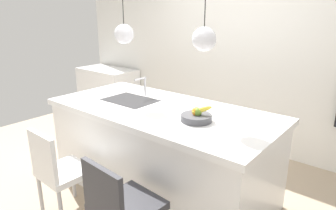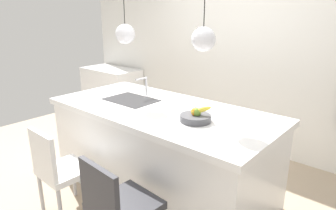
% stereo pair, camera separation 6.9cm
% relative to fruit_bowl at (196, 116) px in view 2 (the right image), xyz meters
% --- Properties ---
extents(floor, '(6.60, 6.60, 0.00)m').
position_rel_fruit_bowl_xyz_m(floor, '(-0.50, 0.08, -0.98)').
color(floor, tan).
rests_on(floor, ground).
extents(back_wall, '(6.00, 0.10, 2.60)m').
position_rel_fruit_bowl_xyz_m(back_wall, '(-0.50, 1.73, 0.32)').
color(back_wall, silver).
rests_on(back_wall, ground).
extents(kitchen_island, '(2.37, 1.11, 0.94)m').
position_rel_fruit_bowl_xyz_m(kitchen_island, '(-0.50, 0.08, -0.51)').
color(kitchen_island, white).
rests_on(kitchen_island, ground).
extents(sink_basin, '(0.56, 0.40, 0.02)m').
position_rel_fruit_bowl_xyz_m(sink_basin, '(-0.94, 0.08, -0.05)').
color(sink_basin, '#2D2D30').
rests_on(sink_basin, kitchen_island).
extents(faucet, '(0.02, 0.17, 0.22)m').
position_rel_fruit_bowl_xyz_m(faucet, '(-0.94, 0.30, 0.10)').
color(faucet, silver).
rests_on(faucet, kitchen_island).
extents(fruit_bowl, '(0.28, 0.28, 0.15)m').
position_rel_fruit_bowl_xyz_m(fruit_bowl, '(0.00, 0.00, 0.00)').
color(fruit_bowl, '#4C4C51').
rests_on(fruit_bowl, kitchen_island).
extents(side_counter, '(1.10, 0.60, 0.88)m').
position_rel_fruit_bowl_xyz_m(side_counter, '(-2.90, 1.36, -0.54)').
color(side_counter, white).
rests_on(side_counter, ground).
extents(chair_near, '(0.44, 0.42, 0.87)m').
position_rel_fruit_bowl_xyz_m(chair_near, '(-0.93, -0.84, -0.49)').
color(chair_near, white).
rests_on(chair_near, ground).
extents(chair_middle, '(0.48, 0.49, 0.87)m').
position_rel_fruit_bowl_xyz_m(chair_middle, '(-0.09, -0.84, -0.49)').
color(chair_middle, '#333338').
rests_on(chair_middle, ground).
extents(pendant_light_left, '(0.21, 0.21, 0.81)m').
position_rel_fruit_bowl_xyz_m(pendant_light_left, '(-0.99, 0.08, 0.66)').
color(pendant_light_left, silver).
extents(pendant_light_right, '(0.21, 0.21, 0.81)m').
position_rel_fruit_bowl_xyz_m(pendant_light_right, '(-0.01, 0.08, 0.66)').
color(pendant_light_right, silver).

